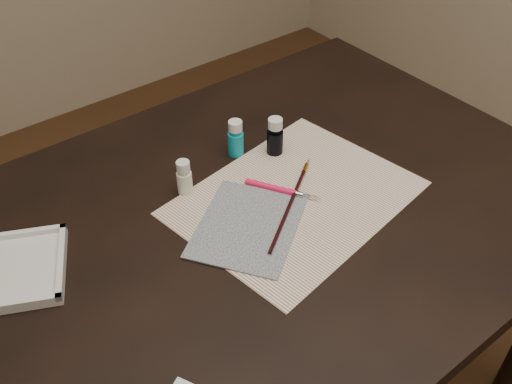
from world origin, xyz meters
TOP-DOWN VIEW (x-y plane):
  - table at (0.00, 0.00)m, footprint 1.30×0.90m
  - paper at (0.09, -0.02)m, footprint 0.50×0.41m
  - canvas at (-0.04, -0.03)m, footprint 0.29×0.27m
  - paint_bottle_white at (-0.08, 0.13)m, footprint 0.04×0.04m
  - paint_bottle_cyan at (0.08, 0.17)m, footprint 0.04×0.04m
  - paint_bottle_navy at (0.15, 0.13)m, footprint 0.04×0.04m
  - paintbrush at (0.07, -0.03)m, footprint 0.25×0.17m
  - craft_knife at (0.08, 0.01)m, footprint 0.09×0.14m
  - palette_tray at (-0.43, 0.13)m, footprint 0.23×0.23m

SIDE VIEW (x-z plane):
  - table at x=0.00m, z-range 0.00..0.75m
  - paper at x=0.09m, z-range 0.75..0.75m
  - canvas at x=-0.04m, z-range 0.75..0.76m
  - craft_knife at x=0.08m, z-range 0.75..0.76m
  - paintbrush at x=0.07m, z-range 0.76..0.76m
  - palette_tray at x=-0.43m, z-range 0.75..0.77m
  - paint_bottle_white at x=-0.08m, z-range 0.75..0.82m
  - paint_bottle_cyan at x=0.08m, z-range 0.75..0.83m
  - paint_bottle_navy at x=0.15m, z-range 0.75..0.84m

